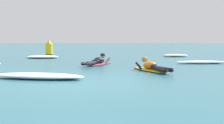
# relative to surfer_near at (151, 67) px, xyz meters

# --- Properties ---
(ground_plane) EXTENTS (120.00, 120.00, 0.00)m
(ground_plane) POSITION_rel_surfer_near_xyz_m (-2.46, 7.30, -0.14)
(ground_plane) COLOR #2D6B7A
(surfer_near) EXTENTS (1.15, 2.56, 0.53)m
(surfer_near) POSITION_rel_surfer_near_xyz_m (0.00, 0.00, 0.00)
(surfer_near) COLOR yellow
(surfer_near) RESTS_ON ground
(surfer_far) EXTENTS (1.43, 2.39, 0.54)m
(surfer_far) POSITION_rel_surfer_near_xyz_m (-1.85, 2.69, 0.01)
(surfer_far) COLOR #E54C66
(surfer_far) RESTS_ON ground
(whitewater_front) EXTENTS (1.91, 1.14, 0.17)m
(whitewater_front) POSITION_rel_surfer_near_xyz_m (-4.98, 7.69, -0.06)
(whitewater_front) COLOR white
(whitewater_front) RESTS_ON ground
(whitewater_mid_left) EXTENTS (2.36, 0.60, 0.14)m
(whitewater_mid_left) POSITION_rel_surfer_near_xyz_m (2.93, 3.09, -0.07)
(whitewater_mid_left) COLOR white
(whitewater_mid_left) RESTS_ON ground
(whitewater_back) EXTENTS (2.88, 1.51, 0.17)m
(whitewater_back) POSITION_rel_surfer_near_xyz_m (-3.68, -1.91, -0.06)
(whitewater_back) COLOR white
(whitewater_back) RESTS_ON ground
(whitewater_far_band) EXTENTS (1.62, 0.65, 0.17)m
(whitewater_far_band) POSITION_rel_surfer_near_xyz_m (3.19, 8.48, -0.06)
(whitewater_far_band) COLOR white
(whitewater_far_band) RESTS_ON ground
(channel_marker_buoy) EXTENTS (0.48, 0.48, 1.08)m
(channel_marker_buoy) POSITION_rel_surfer_near_xyz_m (-4.87, 9.80, 0.29)
(channel_marker_buoy) COLOR yellow
(channel_marker_buoy) RESTS_ON ground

